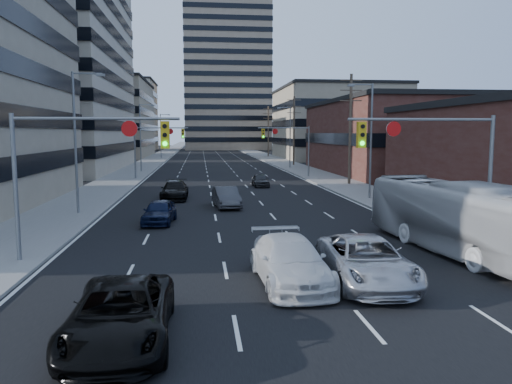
{
  "coord_description": "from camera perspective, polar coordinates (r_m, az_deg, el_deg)",
  "views": [
    {
      "loc": [
        -2.71,
        -12.59,
        5.23
      ],
      "look_at": [
        0.15,
        12.77,
        2.2
      ],
      "focal_mm": 35.0,
      "sensor_mm": 36.0,
      "label": 1
    }
  ],
  "objects": [
    {
      "name": "ground",
      "position": [
        13.9,
        5.49,
        -15.37
      ],
      "size": [
        400.0,
        400.0,
        0.0
      ],
      "primitive_type": "plane",
      "color": "black",
      "rests_on": "ground"
    },
    {
      "name": "road_surface",
      "position": [
        142.71,
        -5.34,
        4.65
      ],
      "size": [
        18.0,
        300.0,
        0.02
      ],
      "primitive_type": "cube",
      "color": "black",
      "rests_on": "ground"
    },
    {
      "name": "sidewalk_left",
      "position": [
        142.95,
        -9.97,
        4.61
      ],
      "size": [
        5.0,
        300.0,
        0.15
      ],
      "primitive_type": "cube",
      "color": "slate",
      "rests_on": "ground"
    },
    {
      "name": "sidewalk_right",
      "position": [
        143.39,
        -0.73,
        4.71
      ],
      "size": [
        5.0,
        300.0,
        0.15
      ],
      "primitive_type": "cube",
      "color": "slate",
      "rests_on": "ground"
    },
    {
      "name": "office_left_mid",
      "position": [
        77.05,
        -25.41,
        12.67
      ],
      "size": [
        26.0,
        34.0,
        28.0
      ],
      "primitive_type": "cube",
      "color": "#ADA089",
      "rests_on": "ground"
    },
    {
      "name": "office_left_far",
      "position": [
        114.62,
        -17.29,
        7.86
      ],
      "size": [
        20.0,
        30.0,
        16.0
      ],
      "primitive_type": "cube",
      "color": "gray",
      "rests_on": "ground"
    },
    {
      "name": "storefront_right_mid",
      "position": [
        68.05,
        16.78,
        5.87
      ],
      "size": [
        20.0,
        30.0,
        9.0
      ],
      "primitive_type": "cube",
      "color": "#472119",
      "rests_on": "ground"
    },
    {
      "name": "office_right_far",
      "position": [
        104.35,
        9.06,
        7.66
      ],
      "size": [
        22.0,
        28.0,
        14.0
      ],
      "primitive_type": "cube",
      "color": "gray",
      "rests_on": "ground"
    },
    {
      "name": "apartment_tower",
      "position": [
        164.55,
        -3.44,
        15.07
      ],
      "size": [
        26.0,
        26.0,
        58.0
      ],
      "primitive_type": "cube",
      "color": "gray",
      "rests_on": "ground"
    },
    {
      "name": "bg_block_left",
      "position": [
        154.75,
        -15.99,
        8.28
      ],
      "size": [
        24.0,
        24.0,
        20.0
      ],
      "primitive_type": "cube",
      "color": "#ADA089",
      "rests_on": "ground"
    },
    {
      "name": "bg_block_right",
      "position": [
        146.75,
        7.32,
        7.02
      ],
      "size": [
        22.0,
        22.0,
        12.0
      ],
      "primitive_type": "cube",
      "color": "gray",
      "rests_on": "ground"
    },
    {
      "name": "signal_near_left",
      "position": [
        21.15,
        -19.43,
        3.94
      ],
      "size": [
        6.59,
        0.33,
        6.0
      ],
      "color": "slate",
      "rests_on": "ground"
    },
    {
      "name": "signal_near_right",
      "position": [
        22.97,
        19.89,
        4.11
      ],
      "size": [
        6.59,
        0.33,
        6.0
      ],
      "color": "slate",
      "rests_on": "ground"
    },
    {
      "name": "signal_far_left",
      "position": [
        57.81,
        -11.41,
        5.72
      ],
      "size": [
        6.09,
        0.33,
        6.0
      ],
      "color": "slate",
      "rests_on": "ground"
    },
    {
      "name": "signal_far_right",
      "position": [
        58.52,
        3.83,
        5.85
      ],
      "size": [
        6.09,
        0.33,
        6.0
      ],
      "color": "slate",
      "rests_on": "ground"
    },
    {
      "name": "utility_pole_block",
      "position": [
        50.83,
        10.72,
        7.27
      ],
      "size": [
        2.2,
        0.28,
        11.0
      ],
      "color": "#4C3D2D",
      "rests_on": "ground"
    },
    {
      "name": "utility_pole_midblock",
      "position": [
        79.99,
        4.36,
        7.15
      ],
      "size": [
        2.2,
        0.28,
        11.0
      ],
      "color": "#4C3D2D",
      "rests_on": "ground"
    },
    {
      "name": "utility_pole_distant",
      "position": [
        109.61,
        1.41,
        7.06
      ],
      "size": [
        2.2,
        0.28,
        11.0
      ],
      "color": "#4C3D2D",
      "rests_on": "ground"
    },
    {
      "name": "streetlight_left_near",
      "position": [
        33.47,
        -19.71,
        6.07
      ],
      "size": [
        2.03,
        0.22,
        9.0
      ],
      "color": "slate",
      "rests_on": "ground"
    },
    {
      "name": "streetlight_left_mid",
      "position": [
        68.02,
        -12.94,
        6.45
      ],
      "size": [
        2.03,
        0.22,
        9.0
      ],
      "color": "slate",
      "rests_on": "ground"
    },
    {
      "name": "streetlight_left_far",
      "position": [
        102.87,
        -10.74,
        6.56
      ],
      "size": [
        2.03,
        0.22,
        9.0
      ],
      "color": "slate",
      "rests_on": "ground"
    },
    {
      "name": "streetlight_right_near",
      "position": [
        39.79,
        12.8,
        6.35
      ],
      "size": [
        2.03,
        0.22,
        9.0
      ],
      "color": "slate",
      "rests_on": "ground"
    },
    {
      "name": "streetlight_right_far",
      "position": [
        73.75,
        3.8,
        6.62
      ],
      "size": [
        2.03,
        0.22,
        9.0
      ],
      "color": "slate",
      "rests_on": "ground"
    },
    {
      "name": "black_pickup",
      "position": [
        13.2,
        -15.24,
        -13.33
      ],
      "size": [
        2.54,
        5.4,
        1.49
      ],
      "primitive_type": "imported",
      "rotation": [
        0.0,
        0.0,
        0.01
      ],
      "color": "black",
      "rests_on": "ground"
    },
    {
      "name": "white_van",
      "position": [
        17.53,
        3.91,
        -7.9
      ],
      "size": [
        2.51,
        5.6,
        1.59
      ],
      "primitive_type": "imported",
      "rotation": [
        0.0,
        0.0,
        0.05
      ],
      "color": "silver",
      "rests_on": "ground"
    },
    {
      "name": "silver_suv",
      "position": [
        17.97,
        12.48,
        -7.67
      ],
      "size": [
        2.87,
        5.85,
        1.6
      ],
      "primitive_type": "imported",
      "rotation": [
        0.0,
        0.0,
        -0.04
      ],
      "color": "#B8B8BD",
      "rests_on": "ground"
    },
    {
      "name": "transit_bus",
      "position": [
        23.47,
        21.95,
        -2.7
      ],
      "size": [
        3.83,
        11.49,
        3.14
      ],
      "primitive_type": "imported",
      "rotation": [
        0.0,
        0.0,
        0.11
      ],
      "color": "#BCBCBC",
      "rests_on": "ground"
    },
    {
      "name": "sedan_blue",
      "position": [
        29.43,
        -10.98,
        -2.22
      ],
      "size": [
        2.02,
        4.21,
        1.39
      ],
      "primitive_type": "imported",
      "rotation": [
        0.0,
        0.0,
        -0.1
      ],
      "color": "black",
      "rests_on": "ground"
    },
    {
      "name": "sedan_grey_center",
      "position": [
        35.18,
        -3.43,
        -0.59
      ],
      "size": [
        2.0,
        4.55,
        1.45
      ],
      "primitive_type": "imported",
      "rotation": [
        0.0,
        0.0,
        0.11
      ],
      "color": "#3A3A3D",
      "rests_on": "ground"
    },
    {
      "name": "sedan_black_far",
      "position": [
        39.85,
        -9.27,
        0.2
      ],
      "size": [
        2.15,
        5.07,
        1.46
      ],
      "primitive_type": "imported",
      "rotation": [
        0.0,
        0.0,
        -0.02
      ],
      "color": "black",
      "rests_on": "ground"
    },
    {
      "name": "sedan_grey_right",
      "position": [
        48.7,
        0.49,
        1.35
      ],
      "size": [
        1.55,
        3.71,
        1.25
      ],
      "primitive_type": "imported",
      "rotation": [
        0.0,
        0.0,
        0.02
      ],
      "color": "#2F3032",
      "rests_on": "ground"
    }
  ]
}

